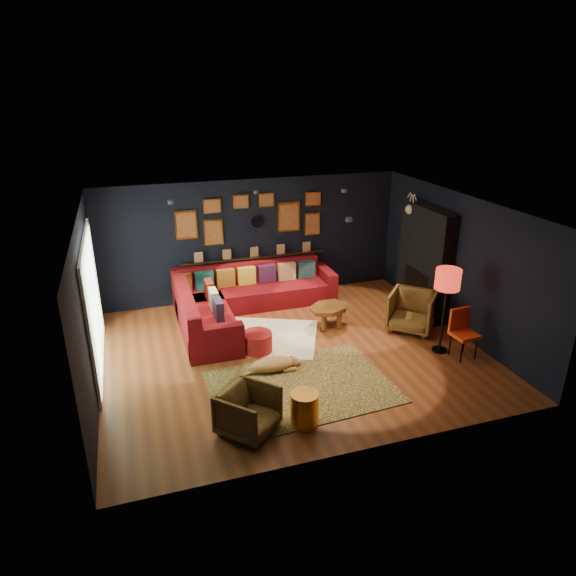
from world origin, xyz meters
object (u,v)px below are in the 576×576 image
object	(u,v)px
pouf	(257,342)
gold_stool	(304,409)
coffee_table	(329,310)
dog	(272,362)
sectional	(236,301)
floor_lamp	(448,283)
armchair_left	(248,409)
armchair_right	(412,309)
orange_chair	(462,329)

from	to	relation	value
pouf	gold_stool	world-z (taller)	gold_stool
coffee_table	dog	size ratio (longest dim) A/B	1.00
sectional	coffee_table	bearing A→B (deg)	-33.97
sectional	floor_lamp	distance (m)	4.15
gold_stool	dog	world-z (taller)	gold_stool
gold_stool	floor_lamp	distance (m)	3.41
sectional	armchair_left	distance (m)	3.79
armchair_right	floor_lamp	world-z (taller)	floor_lamp
gold_stool	orange_chair	xyz separation A→B (m)	(3.24, 1.01, 0.26)
floor_lamp	dog	bearing A→B (deg)	175.40
armchair_right	orange_chair	size ratio (longest dim) A/B	0.97
armchair_left	gold_stool	size ratio (longest dim) A/B	1.44
orange_chair	sectional	bearing A→B (deg)	135.92
sectional	coffee_table	size ratio (longest dim) A/B	3.38
armchair_right	gold_stool	xyz separation A→B (m)	(-2.95, -2.17, -0.17)
coffee_table	floor_lamp	bearing A→B (deg)	-44.37
coffee_table	gold_stool	xyz separation A→B (m)	(-1.47, -2.74, -0.12)
sectional	orange_chair	xyz separation A→B (m)	(3.36, -2.80, 0.19)
coffee_table	floor_lamp	size ratio (longest dim) A/B	0.65
gold_stool	dog	size ratio (longest dim) A/B	0.49
floor_lamp	orange_chair	bearing A→B (deg)	-43.64
coffee_table	armchair_left	distance (m)	3.49
sectional	floor_lamp	bearing A→B (deg)	-39.45
gold_stool	floor_lamp	xyz separation A→B (m)	(3.00, 1.24, 1.05)
gold_stool	orange_chair	size ratio (longest dim) A/B	0.58
armchair_left	armchair_right	distance (m)	4.28
armchair_right	dog	world-z (taller)	armchair_right
sectional	armchair_right	xyz separation A→B (m)	(3.06, -1.64, 0.10)
sectional	armchair_left	size ratio (longest dim) A/B	4.75
armchair_left	orange_chair	distance (m)	4.13
armchair_left	pouf	bearing A→B (deg)	28.81
armchair_right	armchair_left	bearing A→B (deg)	-108.37
gold_stool	floor_lamp	bearing A→B (deg)	22.54
orange_chair	armchair_right	bearing A→B (deg)	99.95
pouf	armchair_left	distance (m)	2.23
coffee_table	floor_lamp	distance (m)	2.33
coffee_table	dog	bearing A→B (deg)	-140.26
floor_lamp	dog	size ratio (longest dim) A/B	1.53
sectional	gold_stool	distance (m)	3.81
pouf	armchair_left	world-z (taller)	armchair_left
coffee_table	armchair_left	size ratio (longest dim) A/B	1.41
pouf	armchair_right	size ratio (longest dim) A/B	0.63
gold_stool	orange_chair	distance (m)	3.41
coffee_table	armchair_left	world-z (taller)	armchair_left
pouf	floor_lamp	distance (m)	3.42
orange_chair	armchair_left	bearing A→B (deg)	-171.22
sectional	orange_chair	bearing A→B (deg)	-39.78
armchair_right	floor_lamp	xyz separation A→B (m)	(0.05, -0.93, 0.88)
gold_stool	floor_lamp	size ratio (longest dim) A/B	0.32
pouf	floor_lamp	world-z (taller)	floor_lamp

